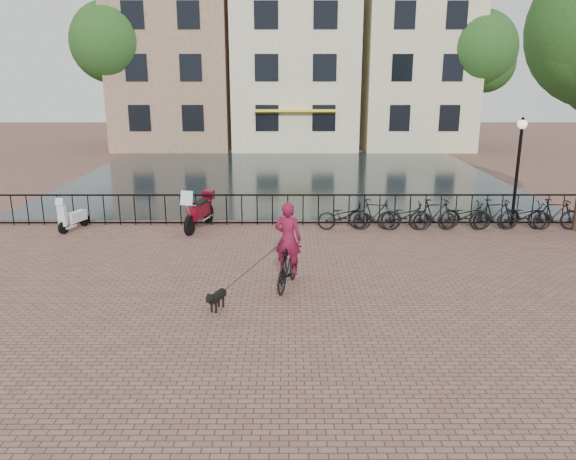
{
  "coord_description": "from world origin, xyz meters",
  "views": [
    {
      "loc": [
        -0.02,
        -9.82,
        4.74
      ],
      "look_at": [
        0.0,
        3.0,
        1.2
      ],
      "focal_mm": 35.0,
      "sensor_mm": 36.0,
      "label": 1
    }
  ],
  "objects_px": {
    "dog": "(217,299)",
    "motorcycle": "(199,207)",
    "scooter": "(73,212)",
    "cyclist": "(288,250)",
    "lamp_post": "(519,154)"
  },
  "relations": [
    {
      "from": "dog",
      "to": "scooter",
      "type": "relative_size",
      "value": 0.56
    },
    {
      "from": "lamp_post",
      "to": "cyclist",
      "type": "xyz_separation_m",
      "value": [
        -7.2,
        -5.24,
        -1.48
      ]
    },
    {
      "from": "motorcycle",
      "to": "lamp_post",
      "type": "bearing_deg",
      "value": 14.97
    },
    {
      "from": "cyclist",
      "to": "motorcycle",
      "type": "height_order",
      "value": "cyclist"
    },
    {
      "from": "dog",
      "to": "motorcycle",
      "type": "relative_size",
      "value": 0.36
    },
    {
      "from": "lamp_post",
      "to": "cyclist",
      "type": "height_order",
      "value": "lamp_post"
    },
    {
      "from": "lamp_post",
      "to": "scooter",
      "type": "distance_m",
      "value": 14.1
    },
    {
      "from": "cyclist",
      "to": "scooter",
      "type": "xyz_separation_m",
      "value": [
        -6.78,
        5.03,
        -0.31
      ]
    },
    {
      "from": "dog",
      "to": "cyclist",
      "type": "bearing_deg",
      "value": 62.3
    },
    {
      "from": "motorcycle",
      "to": "scooter",
      "type": "relative_size",
      "value": 1.57
    },
    {
      "from": "cyclist",
      "to": "dog",
      "type": "distance_m",
      "value": 2.07
    },
    {
      "from": "cyclist",
      "to": "lamp_post",
      "type": "bearing_deg",
      "value": -128.43
    },
    {
      "from": "dog",
      "to": "motorcycle",
      "type": "bearing_deg",
      "value": 122.93
    },
    {
      "from": "lamp_post",
      "to": "cyclist",
      "type": "bearing_deg",
      "value": -143.96
    },
    {
      "from": "motorcycle",
      "to": "cyclist",
      "type": "bearing_deg",
      "value": -46.89
    }
  ]
}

